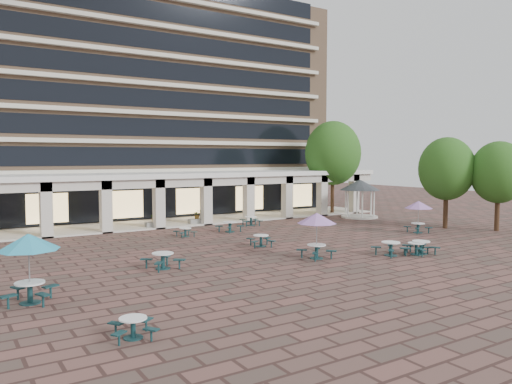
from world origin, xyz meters
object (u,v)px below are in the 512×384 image
picnic_table_3 (391,247)px  picnic_table_2 (421,246)px  picnic_table_0 (133,326)px  planter_right (197,219)px  gazebo (360,189)px  planter_left (155,222)px

picnic_table_3 → picnic_table_2: bearing=-15.8°
picnic_table_0 → planter_right: (13.33, 23.11, 0.10)m
picnic_table_0 → gazebo: size_ratio=0.44×
picnic_table_0 → planter_left: 24.99m
picnic_table_2 → gazebo: bearing=72.3°
picnic_table_2 → planter_left: (-9.43, 18.75, 0.03)m
picnic_table_0 → picnic_table_3: bearing=26.9°
picnic_table_0 → planter_left: bearing=78.4°
picnic_table_0 → picnic_table_2: size_ratio=0.84×
planter_left → picnic_table_0: bearing=-112.4°
picnic_table_0 → gazebo: (28.51, 19.37, 2.30)m
picnic_table_3 → gazebo: gazebo is taller
picnic_table_0 → picnic_table_3: picnic_table_3 is taller
picnic_table_0 → planter_right: 26.68m
picnic_table_3 → planter_left: bearing=113.3°
picnic_table_2 → picnic_table_3: 2.02m
gazebo → picnic_table_2: bearing=-122.5°
planter_left → planter_right: size_ratio=1.00×
gazebo → planter_right: size_ratio=2.56×
picnic_table_2 → picnic_table_3: bearing=178.1°
picnic_table_0 → gazebo: 34.54m
gazebo → planter_right: 15.78m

